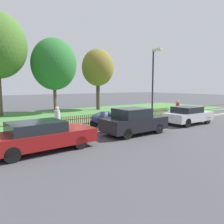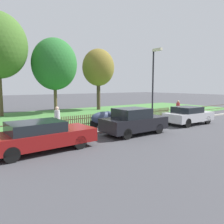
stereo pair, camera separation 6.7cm
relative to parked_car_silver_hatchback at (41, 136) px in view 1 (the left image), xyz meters
The scene contains 13 objects.
ground_plane 6.99m from the parked_car_silver_hatchback, 11.00° to the left, with size 120.00×120.00×0.00m, color #424247.
kerb_stone 7.00m from the parked_car_silver_hatchback, 11.81° to the left, with size 37.00×0.20×0.12m, color #B2ADA3.
grass_strip 11.66m from the parked_car_silver_hatchback, 54.07° to the left, with size 37.00×11.70×0.01m, color #477F3D.
park_fence 7.72m from the parked_car_silver_hatchback, 27.71° to the left, with size 37.00×0.05×0.86m.
parked_car_silver_hatchback is the anchor object (origin of this frame).
parked_car_black_saloon 5.44m from the parked_car_silver_hatchback, ahead, with size 3.86×1.79×1.51m.
parked_car_navy_estate 10.81m from the parked_car_silver_hatchback, ahead, with size 3.80×1.81×1.29m.
covered_motorcycle 6.04m from the parked_car_silver_hatchback, 29.53° to the left, with size 1.97×0.78×1.06m.
tree_mid_park 14.12m from the parked_car_silver_hatchback, 65.73° to the left, with size 4.49×4.49×7.52m.
tree_far_left 16.92m from the parked_car_silver_hatchback, 48.84° to the left, with size 3.67×3.67×6.99m.
pedestrian_near_fence 3.43m from the parked_car_silver_hatchback, 56.04° to the left, with size 0.45×0.45×1.59m.
pedestrian_by_lamp 12.97m from the parked_car_silver_hatchback, 11.58° to the left, with size 0.41×0.41×1.54m.
street_lamp 9.32m from the parked_car_silver_hatchback, 11.14° to the left, with size 0.20×0.79×5.36m.
Camera 1 is at (-9.75, -10.50, 2.78)m, focal length 35.00 mm.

